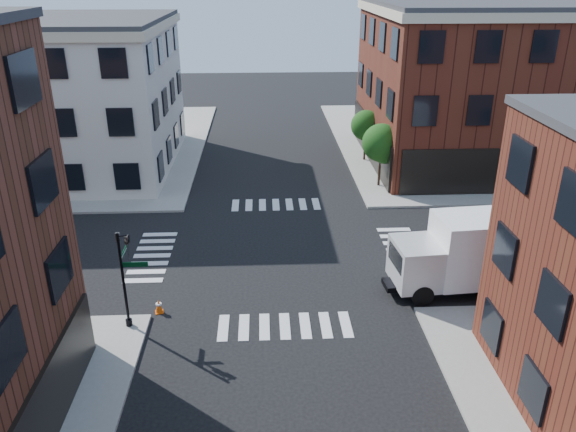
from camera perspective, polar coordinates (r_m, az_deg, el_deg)
The scene contains 10 objects.
ground at distance 31.16m, azimuth -0.88°, elevation -3.78°, with size 120.00×120.00×0.00m, color black.
sidewalk_ne at distance 55.21m, azimuth 20.84°, elevation 7.13°, with size 30.00×30.00×0.15m, color gray.
sidewalk_nw at distance 54.55m, azimuth -24.48°, elevation 6.36°, with size 30.00×30.00×0.15m, color gray.
building_ne at distance 49.30m, azimuth 23.50°, elevation 12.01°, with size 25.00×16.00×12.00m, color #4C1C13.
building_nw at distance 48.08m, azimuth -25.36°, elevation 10.84°, with size 22.00×16.00×11.00m, color beige.
tree_near at distance 40.14m, azimuth 9.53°, elevation 7.15°, with size 2.69×2.69×4.49m.
tree_far at distance 45.88m, azimuth 8.00°, elevation 8.95°, with size 2.43×2.43×4.07m.
signal_pole at distance 24.62m, azimuth -16.27°, elevation -5.23°, with size 1.29×1.24×4.60m.
box_truck at distance 28.50m, azimuth 19.13°, elevation -3.46°, with size 8.65×3.28×3.84m.
traffic_cone at distance 26.56m, azimuth -12.99°, elevation -8.92°, with size 0.45×0.45×0.69m.
Camera 1 is at (-0.86, -27.64, 14.37)m, focal length 35.00 mm.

